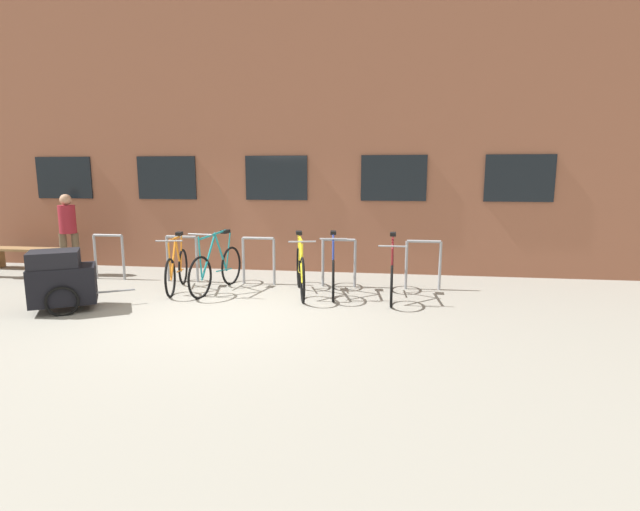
{
  "coord_description": "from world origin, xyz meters",
  "views": [
    {
      "loc": [
        2.32,
        -6.6,
        2.03
      ],
      "look_at": [
        1.14,
        1.6,
        0.62
      ],
      "focal_mm": 26.85,
      "sensor_mm": 36.0,
      "label": 1
    }
  ],
  "objects_px": {
    "bicycle_blue": "(333,271)",
    "backpack": "(37,271)",
    "bicycle_teal": "(217,268)",
    "person_browsing": "(68,229)",
    "bicycle_yellow": "(300,271)",
    "bicycle_maroon": "(392,275)",
    "wooden_bench": "(26,253)",
    "bicycle_orange": "(177,269)",
    "bike_trailer": "(61,279)"
  },
  "relations": [
    {
      "from": "bicycle_orange",
      "to": "bicycle_teal",
      "type": "bearing_deg",
      "value": 2.17
    },
    {
      "from": "bicycle_teal",
      "to": "person_browsing",
      "type": "height_order",
      "value": "person_browsing"
    },
    {
      "from": "bicycle_blue",
      "to": "bike_trailer",
      "type": "xyz_separation_m",
      "value": [
        -3.92,
        -1.62,
        0.09
      ]
    },
    {
      "from": "bicycle_yellow",
      "to": "bicycle_maroon",
      "type": "height_order",
      "value": "bicycle_maroon"
    },
    {
      "from": "bicycle_blue",
      "to": "bike_trailer",
      "type": "bearing_deg",
      "value": -157.58
    },
    {
      "from": "wooden_bench",
      "to": "backpack",
      "type": "bearing_deg",
      "value": -44.68
    },
    {
      "from": "bicycle_maroon",
      "to": "bike_trailer",
      "type": "relative_size",
      "value": 1.23
    },
    {
      "from": "bicycle_orange",
      "to": "bicycle_maroon",
      "type": "distance_m",
      "value": 3.78
    },
    {
      "from": "bike_trailer",
      "to": "backpack",
      "type": "relative_size",
      "value": 3.19
    },
    {
      "from": "bicycle_yellow",
      "to": "bicycle_blue",
      "type": "height_order",
      "value": "bicycle_blue"
    },
    {
      "from": "bicycle_blue",
      "to": "bicycle_teal",
      "type": "xyz_separation_m",
      "value": [
        -2.06,
        -0.08,
        0.01
      ]
    },
    {
      "from": "bicycle_yellow",
      "to": "person_browsing",
      "type": "height_order",
      "value": "person_browsing"
    },
    {
      "from": "bicycle_teal",
      "to": "bicycle_orange",
      "type": "bearing_deg",
      "value": -177.83
    },
    {
      "from": "bicycle_maroon",
      "to": "bicycle_blue",
      "type": "distance_m",
      "value": 1.01
    },
    {
      "from": "wooden_bench",
      "to": "bicycle_orange",
      "type": "bearing_deg",
      "value": -18.19
    },
    {
      "from": "bike_trailer",
      "to": "person_browsing",
      "type": "bearing_deg",
      "value": 123.14
    },
    {
      "from": "bicycle_maroon",
      "to": "backpack",
      "type": "distance_m",
      "value": 6.69
    },
    {
      "from": "bicycle_maroon",
      "to": "bike_trailer",
      "type": "xyz_separation_m",
      "value": [
        -4.91,
        -1.47,
        0.1
      ]
    },
    {
      "from": "bicycle_yellow",
      "to": "bicycle_orange",
      "type": "relative_size",
      "value": 1.09
    },
    {
      "from": "bicycle_yellow",
      "to": "wooden_bench",
      "type": "height_order",
      "value": "bicycle_yellow"
    },
    {
      "from": "bicycle_teal",
      "to": "bicycle_yellow",
      "type": "bearing_deg",
      "value": -0.48
    },
    {
      "from": "bicycle_orange",
      "to": "person_browsing",
      "type": "relative_size",
      "value": 1.0
    },
    {
      "from": "bicycle_maroon",
      "to": "bicycle_blue",
      "type": "height_order",
      "value": "bicycle_maroon"
    },
    {
      "from": "bicycle_orange",
      "to": "backpack",
      "type": "xyz_separation_m",
      "value": [
        -2.9,
        0.19,
        -0.15
      ]
    },
    {
      "from": "bicycle_yellow",
      "to": "bicycle_teal",
      "type": "xyz_separation_m",
      "value": [
        -1.5,
        0.01,
        -0.01
      ]
    },
    {
      "from": "bicycle_yellow",
      "to": "person_browsing",
      "type": "xyz_separation_m",
      "value": [
        -4.93,
        0.89,
        0.54
      ]
    },
    {
      "from": "bicycle_maroon",
      "to": "person_browsing",
      "type": "relative_size",
      "value": 1.06
    },
    {
      "from": "bicycle_maroon",
      "to": "backpack",
      "type": "height_order",
      "value": "bicycle_maroon"
    },
    {
      "from": "bicycle_teal",
      "to": "backpack",
      "type": "relative_size",
      "value": 4.06
    },
    {
      "from": "bicycle_orange",
      "to": "bike_trailer",
      "type": "height_order",
      "value": "bicycle_orange"
    },
    {
      "from": "bicycle_teal",
      "to": "person_browsing",
      "type": "bearing_deg",
      "value": 165.71
    },
    {
      "from": "bicycle_yellow",
      "to": "bicycle_teal",
      "type": "relative_size",
      "value": 1.0
    },
    {
      "from": "bicycle_maroon",
      "to": "wooden_bench",
      "type": "bearing_deg",
      "value": 170.11
    },
    {
      "from": "bicycle_maroon",
      "to": "bicycle_teal",
      "type": "xyz_separation_m",
      "value": [
        -3.06,
        0.06,
        0.02
      ]
    },
    {
      "from": "bike_trailer",
      "to": "bicycle_maroon",
      "type": "bearing_deg",
      "value": 16.69
    },
    {
      "from": "person_browsing",
      "to": "bicycle_maroon",
      "type": "bearing_deg",
      "value": -8.2
    },
    {
      "from": "bicycle_yellow",
      "to": "bicycle_blue",
      "type": "bearing_deg",
      "value": 9.58
    },
    {
      "from": "bicycle_blue",
      "to": "backpack",
      "type": "bearing_deg",
      "value": 179.2
    },
    {
      "from": "wooden_bench",
      "to": "person_browsing",
      "type": "relative_size",
      "value": 1.11
    },
    {
      "from": "bicycle_maroon",
      "to": "person_browsing",
      "type": "distance_m",
      "value": 6.58
    },
    {
      "from": "bicycle_orange",
      "to": "bike_trailer",
      "type": "xyz_separation_m",
      "value": [
        -1.13,
        -1.51,
        0.1
      ]
    },
    {
      "from": "bicycle_teal",
      "to": "person_browsing",
      "type": "distance_m",
      "value": 3.58
    },
    {
      "from": "bicycle_orange",
      "to": "bicycle_blue",
      "type": "xyz_separation_m",
      "value": [
        2.78,
        0.11,
        0.01
      ]
    },
    {
      "from": "bike_trailer",
      "to": "bicycle_yellow",
      "type": "bearing_deg",
      "value": 24.36
    },
    {
      "from": "bicycle_blue",
      "to": "bicycle_teal",
      "type": "height_order",
      "value": "bicycle_teal"
    },
    {
      "from": "wooden_bench",
      "to": "person_browsing",
      "type": "bearing_deg",
      "value": -17.71
    },
    {
      "from": "bicycle_yellow",
      "to": "bicycle_maroon",
      "type": "xyz_separation_m",
      "value": [
        1.55,
        -0.05,
        -0.03
      ]
    },
    {
      "from": "bicycle_orange",
      "to": "bicycle_maroon",
      "type": "xyz_separation_m",
      "value": [
        3.78,
        -0.03,
        0.01
      ]
    },
    {
      "from": "wooden_bench",
      "to": "backpack",
      "type": "height_order",
      "value": "wooden_bench"
    },
    {
      "from": "bicycle_orange",
      "to": "wooden_bench",
      "type": "xyz_separation_m",
      "value": [
        -4.06,
        1.33,
        -0.03
      ]
    }
  ]
}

